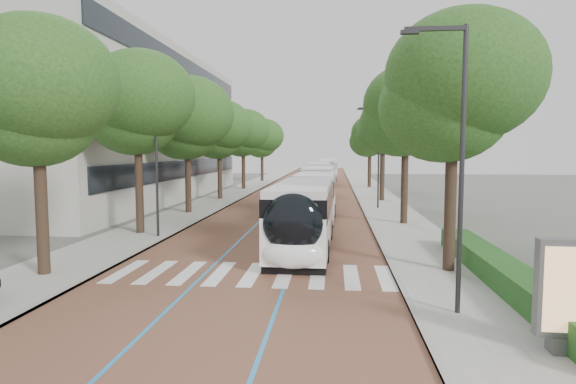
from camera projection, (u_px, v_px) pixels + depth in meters
name	position (u px, v px, depth m)	size (l,w,h in m)	color
ground	(242.00, 282.00, 17.30)	(160.00, 160.00, 0.00)	#51544C
road	(306.00, 190.00, 56.97)	(11.00, 140.00, 0.02)	brown
sidewalk_left	(244.00, 189.00, 57.67)	(4.00, 140.00, 0.12)	gray
sidewalk_right	(370.00, 190.00, 56.25)	(4.00, 140.00, 0.12)	gray
kerb_left	(259.00, 189.00, 57.49)	(0.20, 140.00, 0.14)	gray
kerb_right	(354.00, 190.00, 56.43)	(0.20, 140.00, 0.14)	gray
zebra_crossing	(252.00, 274.00, 18.27)	(10.55, 3.60, 0.01)	silver
lane_line_left	(293.00, 190.00, 57.12)	(0.12, 126.00, 0.01)	#2479B8
lane_line_right	(320.00, 190.00, 56.81)	(0.12, 126.00, 0.01)	#2479B8
office_building	(97.00, 126.00, 46.30)	(18.11, 40.00, 14.00)	#9D9B92
hedge	(505.00, 274.00, 16.39)	(1.20, 14.00, 0.80)	#1C4116
streetlight_near	(456.00, 147.00, 13.28)	(1.82, 0.20, 8.00)	#29282B
streetlight_far	(376.00, 149.00, 38.07)	(1.82, 0.20, 8.00)	#29282B
lamp_post_left	(156.00, 162.00, 25.45)	(0.14, 0.14, 8.00)	#29282B
trees_left	(213.00, 129.00, 42.84)	(6.40, 60.77, 9.56)	black
trees_right	(394.00, 124.00, 35.51)	(5.94, 47.54, 9.47)	black
lead_bus	(309.00, 207.00, 26.23)	(2.94, 18.45, 3.20)	black
bus_queued_0	(318.00, 185.00, 42.19)	(2.88, 12.47, 3.20)	white
bus_queued_1	(319.00, 177.00, 55.31)	(3.17, 12.51, 3.20)	white
bus_queued_2	(326.00, 172.00, 67.51)	(3.29, 12.53, 3.20)	white
bus_queued_3	(326.00, 169.00, 80.75)	(3.32, 12.53, 3.20)	white
ad_panel	(565.00, 294.00, 10.84)	(1.27, 0.50, 2.63)	#59595B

